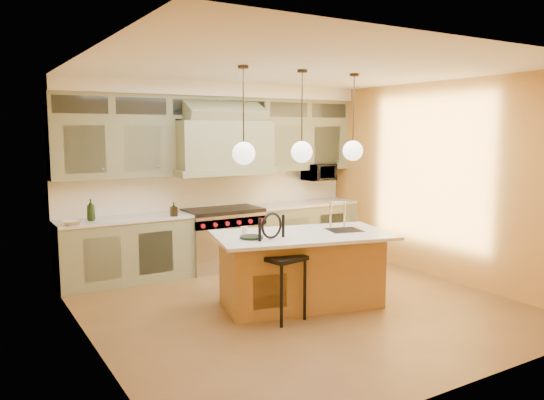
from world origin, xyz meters
TOP-DOWN VIEW (x-y plane):
  - floor at (0.00, 0.00)m, footprint 5.00×5.00m
  - ceiling at (0.00, 0.00)m, footprint 5.00×5.00m
  - wall_back at (0.00, 2.50)m, footprint 5.00×0.00m
  - wall_front at (0.00, -2.50)m, footprint 5.00×0.00m
  - wall_left at (-2.50, 0.00)m, footprint 0.00×5.00m
  - wall_right at (2.50, 0.00)m, footprint 0.00×5.00m
  - back_cabinetry at (0.00, 2.23)m, footprint 5.00×0.77m
  - range at (0.00, 2.14)m, footprint 1.20×0.74m
  - kitchen_island at (0.04, -0.00)m, footprint 2.36×1.63m
  - counter_stool at (-0.45, -0.29)m, footprint 0.50×0.50m
  - microwave at (1.95, 2.25)m, footprint 0.54×0.37m
  - oil_bottle_a at (-2.01, 2.15)m, footprint 0.13×0.13m
  - oil_bottle_b at (-0.89, 1.92)m, footprint 0.10×0.10m
  - fruit_bowl at (-2.30, 1.92)m, footprint 0.26×0.26m
  - cup at (-0.58, 0.34)m, footprint 0.09×0.09m
  - pendant_left at (-0.76, 0.00)m, footprint 0.26×0.26m
  - pendant_center at (0.04, 0.00)m, footprint 0.26×0.26m
  - pendant_right at (0.84, 0.00)m, footprint 0.26×0.26m

SIDE VIEW (x-z plane):
  - floor at x=0.00m, z-range 0.00..0.00m
  - kitchen_island at x=0.04m, z-range -0.20..1.15m
  - range at x=0.00m, z-range 0.01..0.97m
  - counter_stool at x=-0.45m, z-range 0.09..1.33m
  - cup at x=-0.58m, z-range 0.92..1.00m
  - fruit_bowl at x=-2.30m, z-range 0.94..1.00m
  - oil_bottle_b at x=-0.89m, z-range 0.94..1.15m
  - oil_bottle_a at x=-2.01m, z-range 0.94..1.24m
  - back_cabinetry at x=0.00m, z-range -0.02..2.88m
  - microwave at x=1.95m, z-range 1.30..1.60m
  - wall_back at x=0.00m, z-range -1.05..3.95m
  - wall_front at x=0.00m, z-range -1.05..3.95m
  - wall_left at x=-2.50m, z-range -1.05..3.95m
  - wall_right at x=2.50m, z-range -1.05..3.95m
  - pendant_left at x=-0.76m, z-range 1.39..2.50m
  - pendant_center at x=0.04m, z-range 1.39..2.50m
  - pendant_right at x=0.84m, z-range 1.39..2.50m
  - ceiling at x=0.00m, z-range 2.90..2.90m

